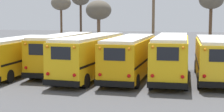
# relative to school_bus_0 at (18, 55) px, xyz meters

# --- Properties ---
(ground_plane) EXTENTS (160.00, 160.00, 0.00)m
(ground_plane) POSITION_rel_school_bus_0_xyz_m (7.54, 1.03, -1.60)
(ground_plane) COLOR #4C4C4F
(school_bus_0) EXTENTS (2.93, 9.76, 2.94)m
(school_bus_0) POSITION_rel_school_bus_0_xyz_m (0.00, 0.00, 0.00)
(school_bus_0) COLOR #EAAA0F
(school_bus_0) RESTS_ON ground
(school_bus_1) EXTENTS (2.79, 10.30, 3.15)m
(school_bus_1) POSITION_rel_school_bus_0_xyz_m (3.02, 2.20, 0.11)
(school_bus_1) COLOR #E5A00C
(school_bus_1) RESTS_ON ground
(school_bus_2) EXTENTS (2.78, 10.95, 3.19)m
(school_bus_2) POSITION_rel_school_bus_0_xyz_m (6.03, 0.47, 0.13)
(school_bus_2) COLOR yellow
(school_bus_2) RESTS_ON ground
(school_bus_3) EXTENTS (2.68, 10.12, 3.12)m
(school_bus_3) POSITION_rel_school_bus_0_xyz_m (9.05, 0.80, 0.09)
(school_bus_3) COLOR #E5A00C
(school_bus_3) RESTS_ON ground
(school_bus_4) EXTENTS (2.94, 10.25, 3.24)m
(school_bus_4) POSITION_rel_school_bus_0_xyz_m (12.06, 1.02, 0.16)
(school_bus_4) COLOR yellow
(school_bus_4) RESTS_ON ground
(school_bus_5) EXTENTS (2.94, 9.56, 3.09)m
(school_bus_5) POSITION_rel_school_bus_0_xyz_m (15.08, 1.59, 0.09)
(school_bus_5) COLOR yellow
(school_bus_5) RESTS_ON ground
(utility_pole) EXTENTS (1.80, 0.32, 7.80)m
(utility_pole) POSITION_rel_school_bus_0_xyz_m (8.60, 15.15, 2.42)
(utility_pole) COLOR brown
(utility_pole) RESTS_ON ground
(bare_tree_0) EXTENTS (3.32, 3.32, 6.70)m
(bare_tree_0) POSITION_rel_school_bus_0_xyz_m (1.00, 18.38, 3.75)
(bare_tree_0) COLOR brown
(bare_tree_0) RESTS_ON ground
(bare_tree_1) EXTENTS (2.61, 2.61, 8.21)m
(bare_tree_1) POSITION_rel_school_bus_0_xyz_m (-3.40, 23.57, 5.43)
(bare_tree_1) COLOR #473323
(bare_tree_1) RESTS_ON ground
(bare_tree_2) EXTENTS (3.08, 3.08, 7.88)m
(bare_tree_2) POSITION_rel_school_bus_0_xyz_m (15.02, 21.42, 4.96)
(bare_tree_2) COLOR brown
(bare_tree_2) RESTS_ON ground
(bare_tree_3) EXTENTS (2.62, 2.62, 7.40)m
(bare_tree_3) POSITION_rel_school_bus_0_xyz_m (-4.07, 18.00, 4.70)
(bare_tree_3) COLOR brown
(bare_tree_3) RESTS_ON ground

